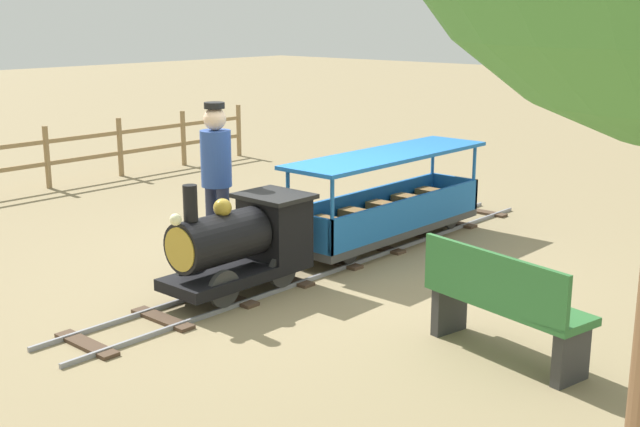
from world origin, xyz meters
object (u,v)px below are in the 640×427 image
locomotive (243,241)px  park_bench (503,304)px  conductor_person (216,171)px  passenger_car (388,207)px

locomotive → park_bench: size_ratio=1.07×
conductor_person → park_bench: 3.30m
locomotive → passenger_car: locomotive is taller
conductor_person → park_bench: conductor_person is taller
conductor_person → park_bench: bearing=177.5°
park_bench → conductor_person: bearing=-2.5°
passenger_car → conductor_person: size_ratio=1.67×
locomotive → passenger_car: 2.12m
conductor_person → park_bench: (-3.25, 0.14, -0.54)m
conductor_person → locomotive: bearing=152.8°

